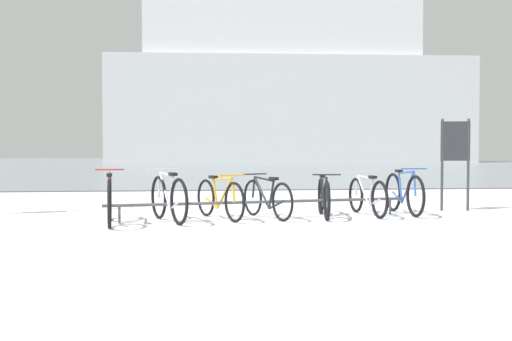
{
  "coord_description": "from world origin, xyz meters",
  "views": [
    {
      "loc": [
        -0.83,
        -6.7,
        1.1
      ],
      "look_at": [
        0.56,
        6.14,
        0.7
      ],
      "focal_mm": 39.81,
      "sensor_mm": 36.0,
      "label": 1
    }
  ],
  "objects": [
    {
      "name": "bicycle_3",
      "position": [
        0.38,
        2.76,
        0.34
      ],
      "size": [
        0.72,
        1.52,
        0.75
      ],
      "color": "black",
      "rests_on": "ground"
    },
    {
      "name": "ground",
      "position": [
        0.0,
        53.9,
        -0.04
      ],
      "size": [
        80.0,
        132.0,
        0.08
      ],
      "color": "white"
    },
    {
      "name": "bicycle_2",
      "position": [
        -0.42,
        2.71,
        0.35
      ],
      "size": [
        0.77,
        1.56,
        0.76
      ],
      "color": "black",
      "rests_on": "ground"
    },
    {
      "name": "bicycle_6",
      "position": [
        2.91,
        3.14,
        0.38
      ],
      "size": [
        0.46,
        1.75,
        0.84
      ],
      "color": "black",
      "rests_on": "ground"
    },
    {
      "name": "bicycle_1",
      "position": [
        -1.25,
        2.43,
        0.38
      ],
      "size": [
        0.71,
        1.6,
        0.84
      ],
      "color": "black",
      "rests_on": "ground"
    },
    {
      "name": "bicycle_0",
      "position": [
        -2.14,
        2.24,
        0.38
      ],
      "size": [
        0.46,
        1.79,
        0.84
      ],
      "color": "black",
      "rests_on": "ground"
    },
    {
      "name": "bike_rack",
      "position": [
        0.33,
        2.73,
        0.27
      ],
      "size": [
        5.2,
        0.98,
        0.31
      ],
      "color": "#4C5156",
      "rests_on": "ground"
    },
    {
      "name": "info_sign",
      "position": [
        4.11,
        3.63,
        1.17
      ],
      "size": [
        0.55,
        0.11,
        1.75
      ],
      "color": "#33383D",
      "rests_on": "ground"
    },
    {
      "name": "ferry_ship",
      "position": [
        10.34,
        61.78,
        9.42
      ],
      "size": [
        43.34,
        12.25,
        28.07
      ],
      "color": "silver",
      "rests_on": "ground"
    },
    {
      "name": "bicycle_4",
      "position": [
        1.37,
        2.81,
        0.34
      ],
      "size": [
        0.46,
        1.67,
        0.76
      ],
      "color": "black",
      "rests_on": "ground"
    },
    {
      "name": "bicycle_5",
      "position": [
        2.19,
        3.01,
        0.34
      ],
      "size": [
        0.46,
        1.7,
        0.75
      ],
      "color": "black",
      "rests_on": "ground"
    }
  ]
}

